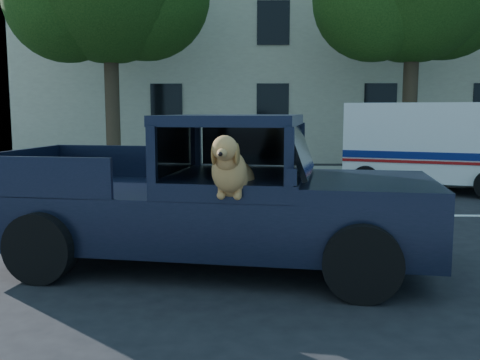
# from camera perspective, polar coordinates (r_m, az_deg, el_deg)

# --- Properties ---
(ground) EXTENTS (120.00, 120.00, 0.00)m
(ground) POSITION_cam_1_polar(r_m,az_deg,el_deg) (7.04, -1.85, -9.04)
(ground) COLOR black
(ground) RESTS_ON ground
(far_sidewalk) EXTENTS (60.00, 4.00, 0.15)m
(far_sidewalk) POSITION_cam_1_polar(r_m,az_deg,el_deg) (16.06, 0.29, 0.55)
(far_sidewalk) COLOR gray
(far_sidewalk) RESTS_ON ground
(lane_stripes) EXTENTS (21.60, 0.14, 0.01)m
(lane_stripes) POSITION_cam_1_polar(r_m,az_deg,el_deg) (10.45, 10.43, -3.68)
(lane_stripes) COLOR silver
(lane_stripes) RESTS_ON ground
(building_main) EXTENTS (26.00, 6.00, 9.00)m
(building_main) POSITION_cam_1_polar(r_m,az_deg,el_deg) (23.51, 8.36, 13.45)
(building_main) COLOR beige
(building_main) RESTS_ON ground
(pickup_truck) EXTENTS (5.66, 3.14, 1.94)m
(pickup_truck) POSITION_cam_1_polar(r_m,az_deg,el_deg) (6.90, -3.55, -3.77)
(pickup_truck) COLOR black
(pickup_truck) RESTS_ON ground
(mail_truck) EXTENTS (4.36, 3.07, 2.18)m
(mail_truck) POSITION_cam_1_polar(r_m,az_deg,el_deg) (14.11, 19.13, 2.77)
(mail_truck) COLOR silver
(mail_truck) RESTS_ON ground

